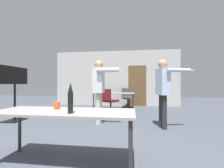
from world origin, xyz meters
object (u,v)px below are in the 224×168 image
at_px(person_center_tall, 163,86).
at_px(office_chair_near_pushed, 109,102).
at_px(drink_cup, 57,106).
at_px(person_right_polo, 99,85).
at_px(beer_bottle, 70,98).
at_px(tv_screen, 15,88).
at_px(office_chair_far_left, 127,98).

relative_size(person_center_tall, office_chair_near_pushed, 1.85).
bearing_deg(drink_cup, office_chair_near_pushed, 85.83).
distance_m(person_right_polo, beer_bottle, 2.32).
relative_size(tv_screen, person_right_polo, 0.92).
xyz_separation_m(person_center_tall, drink_cup, (-1.87, -1.79, -0.27)).
distance_m(person_right_polo, office_chair_near_pushed, 1.62).
distance_m(office_chair_near_pushed, drink_cup, 3.55).
relative_size(person_center_tall, beer_bottle, 4.33).
bearing_deg(office_chair_near_pushed, tv_screen, -117.15).
height_order(person_right_polo, beer_bottle, person_right_polo).
bearing_deg(office_chair_near_pushed, person_center_tall, -14.27).
bearing_deg(person_right_polo, drink_cup, -6.80).
distance_m(tv_screen, office_chair_far_left, 4.56).
distance_m(tv_screen, office_chair_near_pushed, 3.10).
xyz_separation_m(person_right_polo, drink_cup, (-0.19, -2.02, -0.28)).
bearing_deg(person_right_polo, office_chair_near_pushed, 176.25).
xyz_separation_m(tv_screen, person_right_polo, (2.58, 0.04, 0.07)).
bearing_deg(office_chair_near_pushed, beer_bottle, -56.19).
xyz_separation_m(tv_screen, office_chair_near_pushed, (2.64, 1.53, -0.56)).
height_order(tv_screen, drink_cup, tv_screen).
distance_m(office_chair_far_left, drink_cup, 5.21).
height_order(office_chair_far_left, beer_bottle, beer_bottle).
xyz_separation_m(person_center_tall, beer_bottle, (-1.54, -2.07, -0.13)).
relative_size(office_chair_near_pushed, drink_cup, 9.06).
height_order(tv_screen, person_right_polo, person_right_polo).
bearing_deg(person_center_tall, office_chair_far_left, -178.18).
bearing_deg(tv_screen, office_chair_near_pushed, -59.87).
relative_size(tv_screen, office_chair_near_pushed, 1.76).
relative_size(beer_bottle, drink_cup, 3.87).
xyz_separation_m(office_chair_far_left, drink_cup, (-0.88, -5.12, 0.36)).
relative_size(office_chair_near_pushed, office_chair_far_left, 1.02).
bearing_deg(tv_screen, drink_cup, -129.83).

